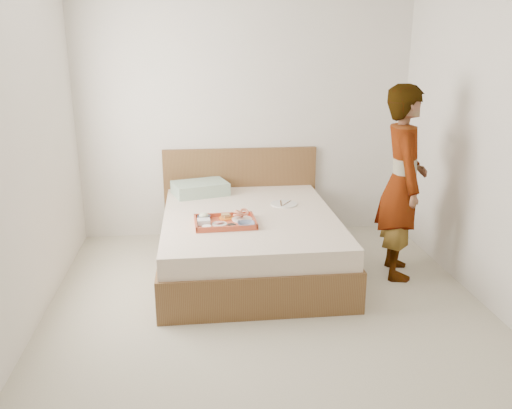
{
  "coord_description": "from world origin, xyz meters",
  "views": [
    {
      "loc": [
        -0.51,
        -3.53,
        2.03
      ],
      "look_at": [
        -0.01,
        0.9,
        0.65
      ],
      "focal_mm": 36.82,
      "sensor_mm": 36.0,
      "label": 1
    }
  ],
  "objects_px": {
    "bed": "(249,241)",
    "dinner_plate": "(284,204)",
    "tray": "(225,222)",
    "person": "(402,183)"
  },
  "relations": [
    {
      "from": "bed",
      "to": "dinner_plate",
      "type": "relative_size",
      "value": 7.84
    },
    {
      "from": "tray",
      "to": "person",
      "type": "distance_m",
      "value": 1.59
    },
    {
      "from": "dinner_plate",
      "to": "person",
      "type": "relative_size",
      "value": 0.15
    },
    {
      "from": "bed",
      "to": "tray",
      "type": "relative_size",
      "value": 3.84
    },
    {
      "from": "tray",
      "to": "person",
      "type": "xyz_separation_m",
      "value": [
        1.56,
        -0.0,
        0.3
      ]
    },
    {
      "from": "bed",
      "to": "dinner_plate",
      "type": "distance_m",
      "value": 0.52
    },
    {
      "from": "dinner_plate",
      "to": "tray",
      "type": "bearing_deg",
      "value": -139.36
    },
    {
      "from": "bed",
      "to": "tray",
      "type": "bearing_deg",
      "value": -131.98
    },
    {
      "from": "tray",
      "to": "dinner_plate",
      "type": "xyz_separation_m",
      "value": [
        0.6,
        0.51,
        -0.02
      ]
    },
    {
      "from": "bed",
      "to": "dinner_plate",
      "type": "height_order",
      "value": "dinner_plate"
    }
  ]
}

